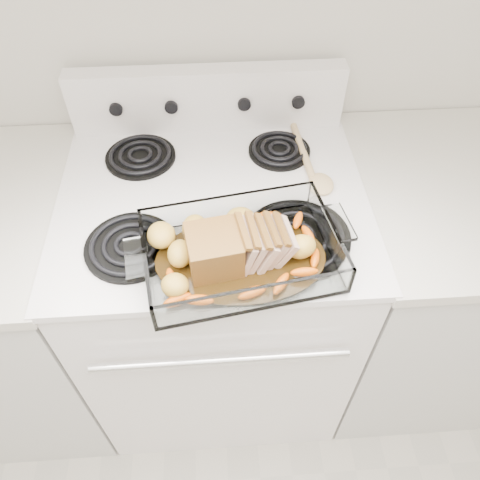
{
  "coord_description": "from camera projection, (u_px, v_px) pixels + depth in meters",
  "views": [
    {
      "loc": [
        0.01,
        0.8,
        1.75
      ],
      "look_at": [
        0.06,
        1.45,
        0.99
      ],
      "focal_mm": 35.0,
      "sensor_mm": 36.0,
      "label": 1
    }
  ],
  "objects": [
    {
      "name": "counter_right",
      "position": [
        417.0,
        287.0,
        1.56
      ],
      "size": [
        0.58,
        0.68,
        0.93
      ],
      "color": "silver",
      "rests_on": "ground"
    },
    {
      "name": "electric_range",
      "position": [
        218.0,
        296.0,
        1.52
      ],
      "size": [
        0.78,
        0.7,
        1.12
      ],
      "color": "white",
      "rests_on": "ground"
    },
    {
      "name": "roast_vegetables",
      "position": [
        238.0,
        239.0,
        1.03
      ],
      "size": [
        0.38,
        0.21,
        0.05
      ],
      "rotation": [
        0.0,
        0.0,
        -0.18
      ],
      "color": "#DE5307",
      "rests_on": "baking_dish"
    },
    {
      "name": "wooden_spoon",
      "position": [
        313.0,
        169.0,
        1.23
      ],
      "size": [
        0.08,
        0.29,
        0.02
      ],
      "rotation": [
        0.0,
        0.0,
        0.07
      ],
      "color": "#D7B27B",
      "rests_on": "electric_range"
    },
    {
      "name": "baking_dish",
      "position": [
        241.0,
        255.0,
        1.01
      ],
      "size": [
        0.41,
        0.27,
        0.08
      ],
      "rotation": [
        0.0,
        0.0,
        0.16
      ],
      "color": "silver",
      "rests_on": "electric_range"
    },
    {
      "name": "counter_left",
      "position": [
        12.0,
        311.0,
        1.5
      ],
      "size": [
        0.58,
        0.68,
        0.93
      ],
      "color": "silver",
      "rests_on": "ground"
    },
    {
      "name": "pork_roast",
      "position": [
        230.0,
        247.0,
        0.99
      ],
      "size": [
        0.23,
        0.11,
        0.09
      ],
      "rotation": [
        0.0,
        0.0,
        -0.43
      ],
      "color": "brown",
      "rests_on": "baking_dish"
    }
  ]
}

